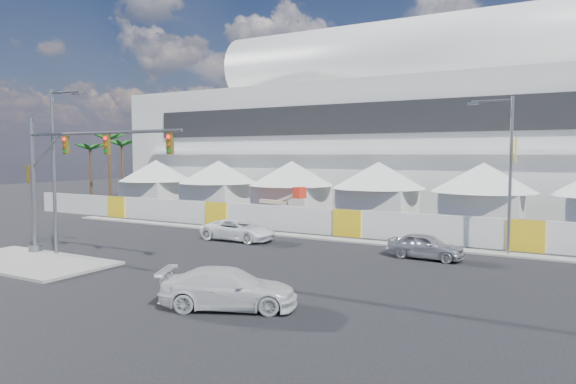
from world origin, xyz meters
The scene contains 15 objects.
ground centered at (0.00, 0.00, 0.00)m, with size 160.00×160.00×0.00m, color black.
median_island centered at (-6.00, -3.00, 0.07)m, with size 10.00×5.00×0.15m, color gray.
far_curb centered at (20.00, 12.50, 0.06)m, with size 80.00×1.20×0.12m, color gray.
stadium centered at (8.71, 41.50, 9.45)m, with size 80.00×24.80×21.98m.
tent_row centered at (0.50, 24.00, 3.15)m, with size 53.40×8.40×5.40m.
hoarding_fence centered at (6.00, 14.50, 1.00)m, with size 70.00×0.25×2.00m, color silver.
palm_cluster centered at (-33.46, 29.50, 6.88)m, with size 10.60×10.60×8.55m.
sedan_silver centered at (13.11, 9.15, 0.74)m, with size 4.37×1.76×1.49m, color #B4B3B8.
pickup_curb centered at (-0.08, 9.11, 0.75)m, with size 5.39×2.49×1.50m, color white.
pickup_near centered at (8.78, -4.27, 0.79)m, with size 5.43×2.21×1.57m, color silver.
lot_car_a centered at (15.99, 18.02, 0.73)m, with size 4.43×1.54×1.46m, color silver.
traffic_mast centered at (-5.66, -1.00, 4.72)m, with size 12.20×0.79×8.10m.
streetlight_median centered at (-6.17, -0.80, 5.73)m, with size 2.69×0.27×9.71m.
streetlight_curb centered at (16.98, 12.50, 5.50)m, with size 2.81×0.63×9.48m.
boom_lift centered at (-3.11, 18.62, 0.90)m, with size 6.79×2.45×3.34m.
Camera 1 is at (20.57, -20.48, 6.07)m, focal length 32.00 mm.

